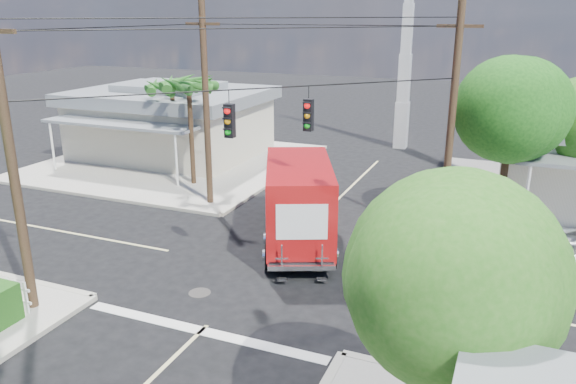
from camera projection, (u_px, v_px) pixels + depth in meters
The scene contains 12 objects.
ground at pixel (266, 269), 19.39m from camera, with size 120.00×120.00×0.00m, color black.
sidewalk_nw at pixel (175, 162), 32.91m from camera, with size 14.12×14.12×0.14m.
road_markings at pixel (247, 287), 18.10m from camera, with size 32.00×32.00×0.01m.
building_nw at pixel (172, 120), 34.06m from camera, with size 10.80×10.20×4.30m.
radio_tower at pixel (405, 60), 35.08m from camera, with size 0.80×0.80×17.00m.
tree_ne_front at pixel (511, 114), 21.25m from camera, with size 4.21×4.14×6.66m.
tree_se at pixel (466, 293), 9.23m from camera, with size 3.67×3.54×5.62m.
palm_nw_front at pixel (189, 86), 27.19m from camera, with size 3.01×3.08×5.59m.
palm_nw_back at pixel (172, 88), 29.35m from camera, with size 3.01×3.08×5.19m.
utility_poles at pixel (243, 124), 19.95m from camera, with size 12.00×10.68×9.00m.
vending_boxes at pixel (479, 218), 22.26m from camera, with size 1.90×0.50×1.10m.
delivery_truck at pixel (298, 200), 21.34m from camera, with size 5.01×7.75×3.25m.
Camera 1 is at (7.47, -16.02, 8.45)m, focal length 35.00 mm.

